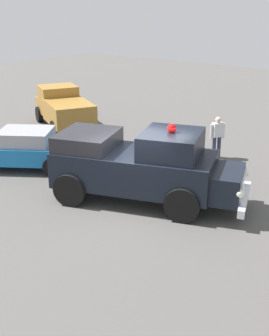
# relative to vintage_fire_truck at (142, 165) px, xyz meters

# --- Properties ---
(ground_plane) EXTENTS (60.00, 60.00, 0.00)m
(ground_plane) POSITION_rel_vintage_fire_truck_xyz_m (-0.50, -0.20, -1.20)
(ground_plane) COLOR #514F4C
(vintage_fire_truck) EXTENTS (4.12, 6.33, 2.59)m
(vintage_fire_truck) POSITION_rel_vintage_fire_truck_xyz_m (0.00, 0.00, 0.00)
(vintage_fire_truck) COLOR black
(vintage_fire_truck) RESTS_ON ground
(classic_hot_rod) EXTENTS (3.96, 4.65, 1.46)m
(classic_hot_rod) POSITION_rel_vintage_fire_truck_xyz_m (-0.42, 5.51, -0.45)
(classic_hot_rod) COLOR black
(classic_hot_rod) RESTS_ON ground
(parked_pickup) EXTENTS (3.85, 5.08, 1.90)m
(parked_pickup) POSITION_rel_vintage_fire_truck_xyz_m (4.58, 8.30, -0.21)
(parked_pickup) COLOR black
(parked_pickup) RESTS_ON ground
(lawn_chair_near_truck) EXTENTS (0.69, 0.69, 1.02)m
(lawn_chair_near_truck) POSITION_rel_vintage_fire_truck_xyz_m (2.09, 3.16, -0.61)
(lawn_chair_near_truck) COLOR #B7BABF
(lawn_chair_near_truck) RESTS_ON ground
(lawn_chair_by_car) EXTENTS (0.69, 0.69, 1.02)m
(lawn_chair_by_car) POSITION_rel_vintage_fire_truck_xyz_m (4.06, 2.04, -0.61)
(lawn_chair_by_car) COLOR #B7BABF
(lawn_chair_by_car) RESTS_ON ground
(spectator_seated) EXTENTS (0.65, 0.63, 1.29)m
(spectator_seated) POSITION_rel_vintage_fire_truck_xyz_m (1.99, 3.08, -0.50)
(spectator_seated) COLOR #383842
(spectator_seated) RESTS_ON ground
(spectator_standing) EXTENTS (0.59, 0.44, 1.68)m
(spectator_standing) POSITION_rel_vintage_fire_truck_xyz_m (5.12, 0.12, -0.23)
(spectator_standing) COLOR #2D334C
(spectator_standing) RESTS_ON ground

